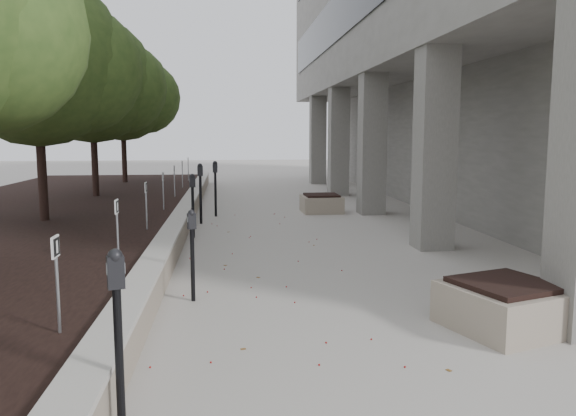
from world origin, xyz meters
TOP-DOWN VIEW (x-y plane):
  - ground at (0.00, 0.00)m, footprint 90.00×90.00m
  - retaining_wall at (-1.82, 9.00)m, footprint 0.39×26.00m
  - planting_bed at (-5.50, 9.00)m, footprint 7.00×26.00m
  - crabapple_tree_3 at (-4.80, 8.00)m, footprint 4.60×4.00m
  - crabapple_tree_4 at (-4.80, 13.00)m, footprint 4.60×4.00m
  - crabapple_tree_5 at (-4.80, 18.00)m, footprint 4.60×4.00m
  - parking_sign_2 at (-2.35, 0.50)m, footprint 0.04×0.22m
  - parking_sign_3 at (-2.35, 3.50)m, footprint 0.04×0.22m
  - parking_sign_4 at (-2.35, 6.50)m, footprint 0.04×0.22m
  - parking_sign_5 at (-2.35, 9.50)m, footprint 0.04×0.22m
  - parking_sign_6 at (-2.35, 12.50)m, footprint 0.04×0.22m
  - parking_sign_7 at (-2.35, 15.50)m, footprint 0.04×0.22m
  - parking_sign_8 at (-2.35, 18.50)m, footprint 0.04×0.22m
  - parking_meter_1 at (-1.55, -0.74)m, footprint 0.17×0.14m
  - parking_meter_2 at (-1.21, 2.77)m, footprint 0.15×0.13m
  - parking_meter_3 at (-1.50, 7.64)m, footprint 0.16×0.13m
  - parking_meter_4 at (-1.43, 9.65)m, footprint 0.17×0.13m
  - parking_meter_5 at (-1.07, 10.91)m, footprint 0.16×0.11m
  - planter_front at (2.57, 1.23)m, footprint 1.58×1.58m
  - planter_back at (2.02, 11.47)m, footprint 1.18×1.18m
  - berry_scatter at (-0.10, 5.00)m, footprint 3.30×14.10m

SIDE VIEW (x-z plane):
  - ground at x=0.00m, z-range 0.00..0.00m
  - berry_scatter at x=-0.10m, z-range 0.00..0.02m
  - planting_bed at x=-5.50m, z-range 0.00..0.40m
  - retaining_wall at x=-1.82m, z-range 0.00..0.50m
  - planter_back at x=2.02m, z-range 0.00..0.54m
  - planter_front at x=2.57m, z-range 0.00..0.58m
  - parking_meter_2 at x=-1.21m, z-range 0.00..1.29m
  - parking_meter_3 at x=-1.50m, z-range 0.00..1.44m
  - parking_meter_1 at x=-1.55m, z-range 0.00..1.47m
  - parking_meter_5 at x=-1.07m, z-range 0.00..1.56m
  - parking_meter_4 at x=-1.43m, z-range 0.00..1.56m
  - parking_sign_2 at x=-2.35m, z-range 0.40..1.36m
  - parking_sign_3 at x=-2.35m, z-range 0.40..1.36m
  - parking_sign_4 at x=-2.35m, z-range 0.40..1.36m
  - parking_sign_5 at x=-2.35m, z-range 0.40..1.36m
  - parking_sign_6 at x=-2.35m, z-range 0.40..1.36m
  - parking_sign_7 at x=-2.35m, z-range 0.40..1.36m
  - parking_sign_8 at x=-2.35m, z-range 0.40..1.36m
  - crabapple_tree_3 at x=-4.80m, z-range 0.40..5.84m
  - crabapple_tree_4 at x=-4.80m, z-range 0.40..5.84m
  - crabapple_tree_5 at x=-4.80m, z-range 0.40..5.84m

